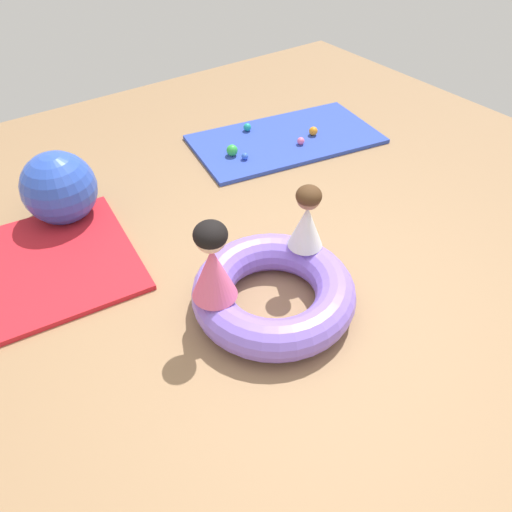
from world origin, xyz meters
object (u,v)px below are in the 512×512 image
Objects in this scene: play_ball_blue at (245,156)px; exercise_ball_large at (59,188)px; inflatable_cushion at (274,292)px; play_ball_teal at (247,127)px; child_in_pink at (213,262)px; play_ball_orange at (313,131)px; child_in_white at (307,218)px; play_ball_pink at (301,141)px; play_ball_green at (232,150)px.

play_ball_blue is 1.72m from exercise_ball_large.
play_ball_teal is (1.27, 2.13, -0.05)m from inflatable_cushion.
child_in_pink reaches higher than play_ball_teal.
play_ball_blue is 0.74× the size of play_ball_orange.
child_in_pink is at bearing 130.33° from child_in_white.
child_in_pink is 8.40× the size of play_ball_blue.
child_in_pink is 6.22× the size of play_ball_orange.
child_in_white reaches higher than play_ball_pink.
play_ball_pink is (1.17, 1.43, -0.42)m from child_in_white.
play_ball_pink is (1.93, 1.48, -0.46)m from child_in_pink.
play_ball_blue is 0.81× the size of play_ball_teal.
exercise_ball_large is (-2.32, 0.22, 0.22)m from play_ball_pink.
play_ball_blue is 0.59m from play_ball_teal.
inflatable_cushion is 2.48m from play_ball_teal.
play_ball_pink is at bearing -2.20° from child_in_white.
exercise_ball_large is at bearing 176.80° from play_ball_orange.
child_in_white is 0.77m from child_in_pink.
play_ball_green is at bearing 112.66° from play_ball_blue.
inflatable_cushion is at bearing -115.66° from play_ball_green.
play_ball_orange reaches higher than play_ball_blue.
play_ball_orange is at bearing 18.51° from play_ball_pink.
play_ball_orange is (2.16, 1.56, -0.45)m from child_in_pink.
play_ball_teal is (-0.27, 0.55, 0.00)m from play_ball_pink.
inflatable_cushion is 14.71× the size of play_ball_pink.
exercise_ball_large is (-1.64, 0.00, 0.20)m from play_ball_green.
exercise_ball_large is at bearing 113.53° from inflatable_cushion.
play_ball_pink is (0.62, -0.08, 0.00)m from play_ball_blue.
exercise_ball_large is (-2.55, 0.14, 0.21)m from play_ball_orange.
child_in_white is at bearing -42.58° from child_in_pink.
exercise_ball_large is at bearing 180.00° from play_ball_green.
play_ball_pink is 0.24m from play_ball_orange.
play_ball_green is 1.23× the size of play_ball_orange.
play_ball_blue is at bearing 172.30° from play_ball_pink.
child_in_pink reaches higher than play_ball_blue.
child_in_pink is (-0.77, -0.05, 0.04)m from child_in_white.
play_ball_blue is at bearing 179.51° from play_ball_orange.
inflatable_cushion is at bearing 147.48° from child_in_white.
play_ball_pink is at bearing -5.41° from exercise_ball_large.
child_in_pink reaches higher than child_in_white.
child_in_white is (0.38, 0.14, 0.36)m from inflatable_cushion.
inflatable_cushion is 0.57m from child_in_pink.
child_in_white reaches higher than play_ball_blue.
play_ball_pink is 2.34m from exercise_ball_large.
child_in_white is at bearing -55.02° from exercise_ball_large.
exercise_ball_large is (-1.16, 1.65, -0.20)m from child_in_white.
play_ball_teal is 0.14× the size of exercise_ball_large.
play_ball_green reaches higher than play_ball_orange.
play_ball_green is at bearing 171.11° from play_ball_orange.
play_ball_pink is at bearing -7.70° from play_ball_blue.
play_ball_pink is at bearing -161.49° from play_ball_orange.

